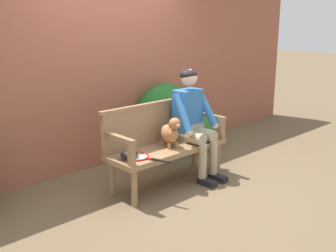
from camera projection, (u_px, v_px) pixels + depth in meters
ground_plane at (168, 183)px, 4.86m from camera, size 40.00×40.00×0.00m
brick_garden_fence at (104, 74)px, 5.42m from camera, size 8.00×0.30×2.40m
hedge_bush_far_left at (184, 125)px, 6.12m from camera, size 1.08×0.94×0.73m
hedge_bush_mid_left at (165, 119)px, 5.83m from camera, size 1.00×0.68×1.03m
garden_bench at (168, 152)px, 4.76m from camera, size 1.51×0.52×0.46m
bench_backrest at (155, 122)px, 4.84m from camera, size 1.55×0.06×0.50m
bench_armrest_left_end at (123, 144)px, 4.15m from camera, size 0.06×0.52×0.28m
bench_armrest_right_end at (214, 121)px, 5.11m from camera, size 0.06×0.52×0.28m
person_seated at (193, 119)px, 4.93m from camera, size 0.56×0.66×1.33m
dog_on_bench at (171, 132)px, 4.67m from camera, size 0.23×0.37×0.37m
tennis_racket at (138, 157)px, 4.37m from camera, size 0.37×0.58×0.03m
baseball_glove at (129, 154)px, 4.34m from camera, size 0.26×0.22×0.09m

